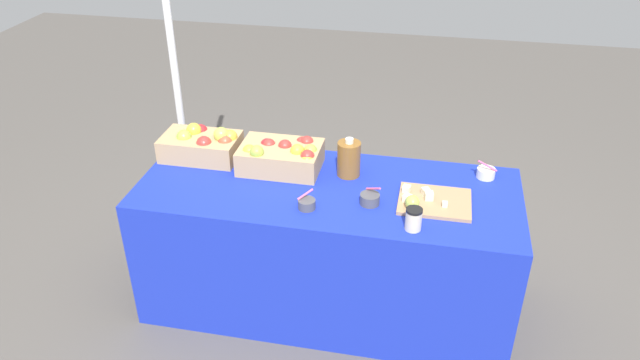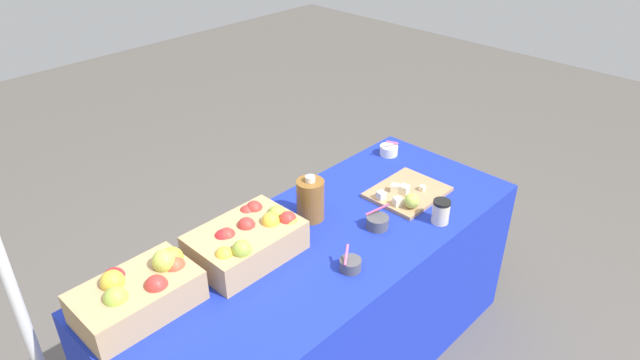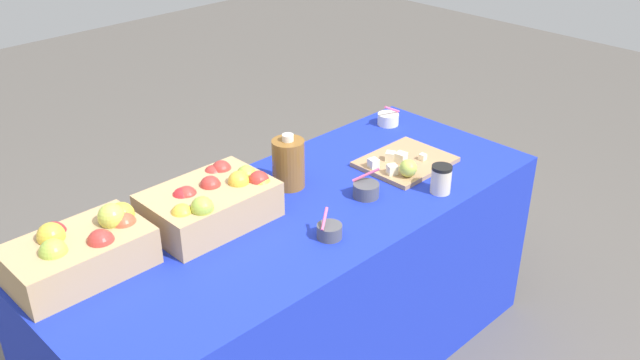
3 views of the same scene
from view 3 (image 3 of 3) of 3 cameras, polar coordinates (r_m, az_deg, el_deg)
table at (r=2.64m, az=-1.59°, el=-9.20°), size 1.90×0.76×0.74m
apple_crate_left at (r=2.18m, az=-18.99°, el=-5.47°), size 0.41×0.25×0.19m
apple_crate_middle at (r=2.34m, az=-8.88°, el=-1.77°), size 0.42×0.28×0.17m
cutting_board_front at (r=2.72m, az=6.96°, el=1.43°), size 0.34×0.28×0.09m
sample_bowl_near at (r=2.49m, az=3.80°, el=-0.81°), size 0.10×0.10×0.11m
sample_bowl_mid at (r=3.08m, az=5.62°, el=5.01°), size 0.10×0.09×0.11m
sample_bowl_far at (r=2.25m, az=0.77°, el=-4.19°), size 0.09×0.08×0.09m
cider_jug at (r=2.53m, az=-2.61°, el=1.39°), size 0.12×0.12×0.21m
coffee_cup at (r=2.54m, az=9.91°, el=0.07°), size 0.07×0.07×0.11m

